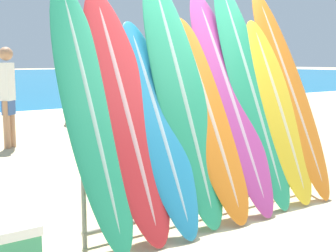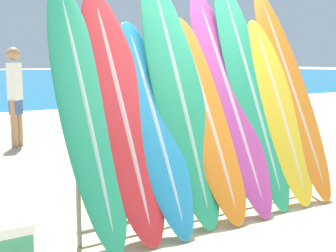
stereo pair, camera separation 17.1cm
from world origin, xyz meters
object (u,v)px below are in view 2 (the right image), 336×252
object	(u,v)px
surfboard_slot_7	(279,109)
surfboard_rack	(213,173)
surfboard_slot_2	(154,124)
surfboard_slot_4	(207,116)
surfboard_slot_5	(229,98)
surfboard_slot_6	(251,90)
person_mid_beach	(249,95)
surfboard_slot_1	(121,110)
surfboard_slot_0	(85,109)
person_near_water	(15,93)
surfboard_slot_8	(291,90)
person_far_left	(79,84)
surfboard_slot_3	(179,95)

from	to	relation	value
surfboard_slot_7	surfboard_rack	bearing A→B (deg)	-176.22
surfboard_slot_2	surfboard_slot_4	size ratio (longest dim) A/B	0.97
surfboard_rack	surfboard_slot_7	size ratio (longest dim) A/B	1.43
surfboard_slot_5	surfboard_slot_6	distance (m)	0.32
surfboard_slot_5	person_mid_beach	distance (m)	2.67
surfboard_rack	surfboard_slot_1	world-z (taller)	surfboard_slot_1
surfboard_slot_0	surfboard_rack	bearing A→B (deg)	-6.62
surfboard_slot_6	person_near_water	distance (m)	4.85
surfboard_slot_1	surfboard_slot_7	size ratio (longest dim) A/B	1.10
surfboard_slot_4	person_near_water	distance (m)	4.82
surfboard_rack	person_mid_beach	xyz separation A→B (m)	(2.31, 1.94, 0.55)
surfboard_slot_0	surfboard_slot_5	xyz separation A→B (m)	(1.62, 0.01, 0.01)
surfboard_slot_6	surfboard_slot_8	world-z (taller)	surfboard_slot_6
surfboard_rack	surfboard_slot_2	distance (m)	0.83
surfboard_slot_7	person_far_left	distance (m)	7.29
surfboard_rack	person_near_water	xyz separation A→B (m)	(-0.53, 4.87, 0.53)
surfboard_slot_6	surfboard_rack	bearing A→B (deg)	-165.28
surfboard_rack	surfboard_slot_4	bearing A→B (deg)	104.02
surfboard_slot_5	person_near_water	distance (m)	4.79
surfboard_slot_3	surfboard_slot_4	world-z (taller)	surfboard_slot_3
surfboard_slot_6	surfboard_slot_8	bearing A→B (deg)	-0.20
surfboard_slot_1	surfboard_slot_3	xyz separation A→B (m)	(0.64, 0.02, 0.10)
surfboard_slot_6	person_mid_beach	world-z (taller)	surfboard_slot_6
surfboard_slot_7	surfboard_slot_3	bearing A→B (deg)	176.11
surfboard_slot_5	person_near_water	world-z (taller)	surfboard_slot_5
surfboard_slot_7	surfboard_slot_5	bearing A→B (deg)	171.40
surfboard_slot_8	person_near_water	world-z (taller)	surfboard_slot_8
surfboard_slot_0	surfboard_slot_8	size ratio (longest dim) A/B	0.95
surfboard_slot_1	surfboard_slot_6	world-z (taller)	surfboard_slot_6
surfboard_slot_2	surfboard_slot_4	bearing A→B (deg)	1.12
surfboard_slot_6	person_far_left	size ratio (longest dim) A/B	1.39
surfboard_slot_1	surfboard_slot_8	distance (m)	2.23
surfboard_slot_7	person_far_left	world-z (taller)	surfboard_slot_7
surfboard_rack	person_near_water	size ratio (longest dim) A/B	1.63
surfboard_slot_4	surfboard_slot_8	bearing A→B (deg)	3.91
person_near_water	person_mid_beach	bearing A→B (deg)	-90.61
surfboard_slot_8	surfboard_rack	bearing A→B (deg)	-172.50
surfboard_slot_1	person_near_water	world-z (taller)	surfboard_slot_1
surfboard_slot_5	surfboard_slot_7	distance (m)	0.66
surfboard_rack	person_mid_beach	size ratio (longest dim) A/B	1.59
surfboard_slot_7	surfboard_slot_8	bearing A→B (deg)	18.74
surfboard_slot_1	surfboard_slot_3	world-z (taller)	surfboard_slot_3
surfboard_slot_3	surfboard_slot_5	size ratio (longest dim) A/B	1.05
surfboard_slot_8	person_far_left	world-z (taller)	surfboard_slot_8
surfboard_slot_1	surfboard_slot_4	size ratio (longest dim) A/B	1.10
surfboard_slot_6	surfboard_slot_7	xyz separation A→B (m)	(0.32, -0.11, -0.22)
surfboard_slot_8	person_far_left	xyz separation A→B (m)	(0.43, 7.14, -0.23)
surfboard_slot_0	surfboard_slot_7	size ratio (longest dim) A/B	1.13
surfboard_slot_1	surfboard_slot_5	size ratio (longest dim) A/B	0.96
surfboard_slot_1	surfboard_slot_6	size ratio (longest dim) A/B	0.90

